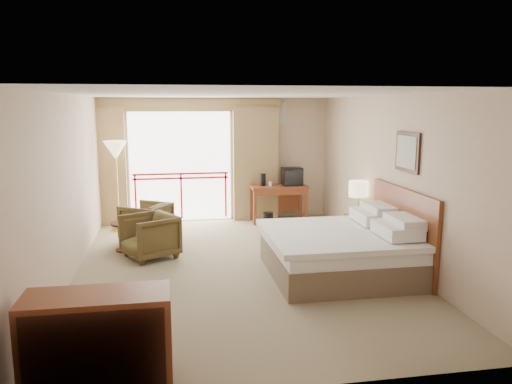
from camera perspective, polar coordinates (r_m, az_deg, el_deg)
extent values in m
plane|color=#807457|center=(8.02, -1.99, -8.57)|extent=(7.00, 7.00, 0.00)
plane|color=white|center=(7.61, -2.11, 11.09)|extent=(7.00, 7.00, 0.00)
plane|color=#C5A98D|center=(11.15, -4.52, 3.74)|extent=(5.00, 0.00, 5.00)
plane|color=#C5A98D|center=(4.34, 4.33, -6.10)|extent=(5.00, 0.00, 5.00)
plane|color=#C5A98D|center=(7.77, -20.63, 0.44)|extent=(0.00, 7.00, 7.00)
plane|color=#C5A98D|center=(8.41, 15.08, 1.42)|extent=(0.00, 7.00, 7.00)
plane|color=white|center=(11.10, -8.62, 2.86)|extent=(2.40, 0.00, 2.40)
cube|color=#AD0E13|center=(11.12, -8.58, 1.57)|extent=(2.09, 0.03, 0.04)
cube|color=#AD0E13|center=(11.10, -8.59, 2.08)|extent=(2.09, 0.03, 0.04)
cube|color=#AD0E13|center=(11.20, -13.59, -0.61)|extent=(0.04, 0.03, 1.00)
cube|color=#AD0E13|center=(11.18, -8.53, -0.46)|extent=(0.04, 0.03, 1.00)
cube|color=#AD0E13|center=(11.24, -3.48, -0.31)|extent=(0.04, 0.03, 1.00)
cube|color=olive|center=(11.06, -17.19, 2.76)|extent=(1.00, 0.26, 2.50)
cube|color=olive|center=(11.13, -0.07, 3.24)|extent=(1.00, 0.26, 2.50)
cube|color=olive|center=(10.92, -8.79, 9.84)|extent=(4.40, 0.22, 0.28)
cube|color=silver|center=(11.25, 2.11, 8.93)|extent=(0.50, 0.04, 0.50)
cube|color=brown|center=(7.73, 9.44, -7.86)|extent=(2.05, 2.00, 0.40)
cube|color=white|center=(7.65, 9.50, -5.72)|extent=(2.01, 1.96, 0.22)
cube|color=white|center=(7.60, 9.17, -4.80)|extent=(2.09, 2.06, 0.08)
cube|color=white|center=(7.44, 15.82, -4.18)|extent=(0.50, 0.75, 0.18)
cube|color=white|center=(8.24, 13.13, -2.71)|extent=(0.50, 0.75, 0.18)
cube|color=white|center=(7.47, 16.77, -3.23)|extent=(0.40, 0.70, 0.14)
cube|color=white|center=(8.26, 13.99, -1.86)|extent=(0.40, 0.70, 0.14)
cube|color=brown|center=(8.00, 16.40, -4.19)|extent=(0.06, 2.10, 1.30)
cube|color=black|center=(7.81, 16.93, 4.39)|extent=(0.03, 0.72, 0.60)
cube|color=silver|center=(7.80, 16.79, 4.39)|extent=(0.01, 0.60, 0.48)
cube|color=brown|center=(9.33, 11.58, -4.34)|extent=(0.40, 0.47, 0.55)
cylinder|color=tan|center=(9.31, 11.53, -2.37)|extent=(0.14, 0.14, 0.04)
cylinder|color=tan|center=(9.27, 11.57, -1.26)|extent=(0.03, 0.03, 0.37)
cylinder|color=#FFE5B2|center=(9.22, 11.63, 0.36)|extent=(0.35, 0.35, 0.29)
cube|color=black|center=(9.11, 11.70, -2.66)|extent=(0.20, 0.17, 0.08)
cube|color=brown|center=(10.92, 2.59, 0.63)|extent=(1.23, 0.60, 0.05)
cube|color=brown|center=(10.64, -0.11, -1.81)|extent=(0.06, 0.06, 0.76)
cube|color=brown|center=(10.89, 5.78, -1.59)|extent=(0.06, 0.06, 0.76)
cube|color=brown|center=(11.14, -0.56, -1.28)|extent=(0.06, 0.06, 0.76)
cube|color=brown|center=(11.37, 5.08, -1.08)|extent=(0.06, 0.06, 0.76)
cube|color=brown|center=(11.23, 2.29, -0.77)|extent=(1.13, 0.03, 0.57)
cube|color=brown|center=(10.68, 2.90, -0.03)|extent=(1.13, 0.03, 0.12)
cube|color=black|center=(10.96, 4.13, 1.79)|extent=(0.43, 0.33, 0.39)
cube|color=black|center=(10.80, 4.34, 1.67)|extent=(0.39, 0.02, 0.31)
cylinder|color=black|center=(10.83, 0.79, 1.39)|extent=(0.13, 0.13, 0.27)
cylinder|color=white|center=(10.82, 1.62, 0.94)|extent=(0.09, 0.09, 0.10)
cylinder|color=black|center=(10.74, 1.39, -3.05)|extent=(0.21, 0.21, 0.27)
imported|color=#40331B|center=(9.79, -12.37, -5.38)|extent=(1.08, 1.07, 0.72)
imported|color=#40331B|center=(8.69, -11.97, -7.32)|extent=(1.09, 1.08, 0.74)
cylinder|color=black|center=(9.06, -14.84, -3.50)|extent=(0.46, 0.46, 0.04)
cylinder|color=black|center=(9.12, -14.78, -4.97)|extent=(0.06, 0.06, 0.46)
cylinder|color=black|center=(9.18, -14.71, -6.38)|extent=(0.33, 0.33, 0.03)
imported|color=white|center=(9.06, -14.85, -3.38)|extent=(0.25, 0.27, 0.02)
cylinder|color=tan|center=(10.68, -15.35, -4.14)|extent=(0.30, 0.30, 0.03)
cylinder|color=tan|center=(10.52, -15.55, 0.00)|extent=(0.03, 0.03, 1.60)
cone|color=#FFE5B2|center=(10.41, -15.77, 4.62)|extent=(0.47, 0.47, 0.37)
cube|color=brown|center=(4.94, -17.54, -15.80)|extent=(1.31, 0.55, 0.87)
cube|color=black|center=(4.70, -17.99, -17.23)|extent=(1.20, 0.02, 0.77)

